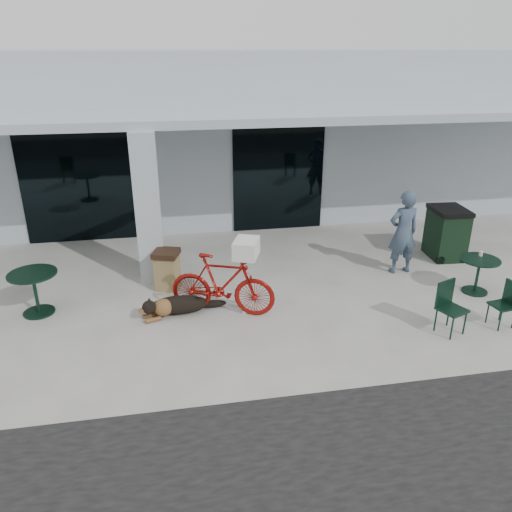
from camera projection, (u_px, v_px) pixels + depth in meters
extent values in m
plane|color=#BBB9B1|center=(239.00, 327.00, 8.84)|extent=(80.00, 80.00, 0.00)
cube|color=#A1AEB6|center=(198.00, 127.00, 15.67)|extent=(22.00, 7.00, 4.50)
cube|color=black|center=(81.00, 189.00, 12.31)|extent=(2.80, 0.06, 2.70)
cube|color=black|center=(278.00, 180.00, 13.13)|extent=(2.40, 0.06, 2.70)
cube|color=#A1AEB6|center=(148.00, 209.00, 10.07)|extent=(0.50, 0.50, 3.12)
cube|color=#A1AEB6|center=(213.00, 115.00, 10.86)|extent=(22.00, 2.80, 0.18)
imported|color=maroon|center=(222.00, 284.00, 9.11)|extent=(2.02, 1.21, 1.17)
cube|color=white|center=(246.00, 248.00, 8.75)|extent=(0.57, 0.65, 0.32)
cylinder|color=white|center=(245.00, 310.00, 9.30)|extent=(0.11, 0.11, 0.11)
imported|color=#3B4D63|center=(403.00, 232.00, 10.67)|extent=(0.70, 0.49, 1.84)
cylinder|color=white|center=(481.00, 254.00, 9.97)|extent=(0.09, 0.09, 0.10)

